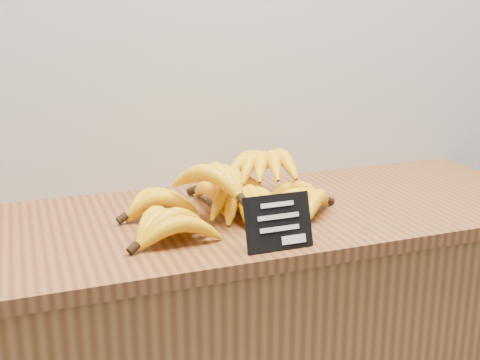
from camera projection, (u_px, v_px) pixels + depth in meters
The scene contains 3 objects.
counter_top at pixel (232, 219), 1.35m from camera, with size 1.55×0.54×0.03m, color brown.
chalkboard_sign at pixel (278, 222), 1.14m from camera, with size 0.13×0.01×0.11m, color black.
banana_pile at pixel (230, 194), 1.32m from camera, with size 0.50×0.32×0.12m.
Camera 1 is at (-0.26, 1.55, 1.37)m, focal length 45.00 mm.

